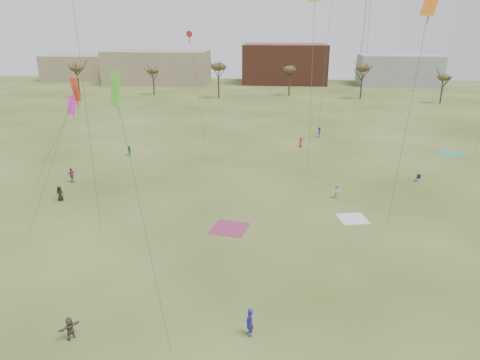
{
  "coord_description": "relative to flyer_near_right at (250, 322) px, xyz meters",
  "views": [
    {
      "loc": [
        3.07,
        -23.74,
        18.5
      ],
      "look_at": [
        0.0,
        12.0,
        5.5
      ],
      "focal_mm": 32.72,
      "sensor_mm": 36.0,
      "label": 1
    }
  ],
  "objects": [
    {
      "name": "ground",
      "position": [
        -1.74,
        1.31,
        -0.95
      ],
      "size": [
        260.0,
        260.0,
        0.0
      ],
      "primitive_type": "plane",
      "color": "#364C17",
      "rests_on": "ground"
    },
    {
      "name": "flyer_near_right",
      "position": [
        0.0,
        0.0,
        0.0
      ],
      "size": [
        0.71,
        0.82,
        1.9
      ],
      "primitive_type": "imported",
      "rotation": [
        0.0,
        0.0,
        5.15
      ],
      "color": "navy",
      "rests_on": "ground"
    },
    {
      "name": "spectator_fore_c",
      "position": [
        -11.01,
        -1.26,
        -0.18
      ],
      "size": [
        1.24,
        1.4,
        1.53
      ],
      "primitive_type": "imported",
      "rotation": [
        0.0,
        0.0,
        4.05
      ],
      "color": "brown",
      "rests_on": "ground"
    },
    {
      "name": "flyer_mid_a",
      "position": [
        -22.15,
        20.17,
        -0.12
      ],
      "size": [
        0.84,
        0.57,
        1.66
      ],
      "primitive_type": "imported",
      "rotation": [
        0.0,
        0.0,
        0.05
      ],
      "color": "black",
      "rests_on": "ground"
    },
    {
      "name": "spectator_mid_d",
      "position": [
        -23.48,
        25.92,
        -0.03
      ],
      "size": [
        0.78,
        1.17,
        1.84
      ],
      "primitive_type": "imported",
      "rotation": [
        0.0,
        0.0,
        1.23
      ],
      "color": "#9A4073",
      "rests_on": "ground"
    },
    {
      "name": "spectator_mid_e",
      "position": [
        8.13,
        23.34,
        -0.09
      ],
      "size": [
        1.06,
        1.06,
        1.73
      ],
      "primitive_type": "imported",
      "rotation": [
        0.0,
        0.0,
        5.47
      ],
      "color": "white",
      "rests_on": "ground"
    },
    {
      "name": "flyer_far_a",
      "position": [
        -20.11,
        37.62,
        -0.21
      ],
      "size": [
        0.82,
        1.45,
        1.49
      ],
      "primitive_type": "imported",
      "rotation": [
        0.0,
        0.0,
        1.87
      ],
      "color": "#287937",
      "rests_on": "ground"
    },
    {
      "name": "flyer_far_b",
      "position": [
        5.14,
        44.51,
        -0.2
      ],
      "size": [
        0.88,
        0.81,
        1.51
      ],
      "primitive_type": "imported",
      "rotation": [
        0.0,
        0.0,
        0.59
      ],
      "color": "#9F491B",
      "rests_on": "ground"
    },
    {
      "name": "flyer_far_c",
      "position": [
        8.52,
        51.02,
        -0.09
      ],
      "size": [
        0.78,
        1.18,
        1.72
      ],
      "primitive_type": "imported",
      "rotation": [
        0.0,
        0.0,
        4.58
      ],
      "color": "navy",
      "rests_on": "ground"
    },
    {
      "name": "blanket_cream",
      "position": [
        9.14,
        18.05,
        -0.95
      ],
      "size": [
        3.22,
        3.22,
        0.03
      ],
      "primitive_type": "cube",
      "rotation": [
        0.0,
        0.0,
        0.2
      ],
      "color": "white",
      "rests_on": "ground"
    },
    {
      "name": "blanket_plum",
      "position": [
        -2.89,
        14.89,
        -0.95
      ],
      "size": [
        3.83,
        3.83,
        0.03
      ],
      "primitive_type": "cube",
      "rotation": [
        0.0,
        0.0,
        2.94
      ],
      "color": "#972E5A",
      "rests_on": "ground"
    },
    {
      "name": "blanket_olive",
      "position": [
        27.2,
        42.41,
        -0.95
      ],
      "size": [
        3.75,
        3.75,
        0.03
      ],
      "primitive_type": "cube",
      "rotation": [
        0.0,
        0.0,
        0.09
      ],
      "color": "#379967",
      "rests_on": "ground"
    },
    {
      "name": "camp_chair_right",
      "position": [
        18.77,
        29.81,
        -0.69
      ],
      "size": [
        0.74,
        0.73,
        0.87
      ],
      "rotation": [
        0.0,
        0.0,
        5.39
      ],
      "color": "#141B38",
      "rests_on": "ground"
    },
    {
      "name": "tree_line",
      "position": [
        -4.59,
        80.44,
        6.14
      ],
      "size": [
        117.44,
        49.32,
        8.91
      ],
      "color": "#3A2B1E",
      "rests_on": "ground"
    },
    {
      "name": "building_tan",
      "position": [
        -36.74,
        116.31,
        4.05
      ],
      "size": [
        32.0,
        14.0,
        10.0
      ],
      "primitive_type": "cube",
      "color": "#937F60",
      "rests_on": "ground"
    },
    {
      "name": "building_brick",
      "position": [
        3.26,
        121.31,
        5.05
      ],
      "size": [
        26.0,
        16.0,
        12.0
      ],
      "primitive_type": "cube",
      "color": "brown",
      "rests_on": "ground"
    },
    {
      "name": "building_grey",
      "position": [
        38.26,
        119.31,
        3.55
      ],
      "size": [
        24.0,
        12.0,
        9.0
      ],
      "primitive_type": "cube",
      "color": "gray",
      "rests_on": "ground"
    },
    {
      "name": "building_tan_west",
      "position": [
        -66.74,
        123.31,
        3.05
      ],
      "size": [
        20.0,
        12.0,
        8.0
      ],
      "primitive_type": "cube",
      "color": "#937F60",
      "rests_on": "ground"
    },
    {
      "name": "radio_tower",
      "position": [
        28.26,
        126.31,
        18.26
      ],
      "size": [
        1.51,
        1.72,
        41.0
      ],
      "color": "#9EA3A8",
      "rests_on": "ground"
    }
  ]
}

